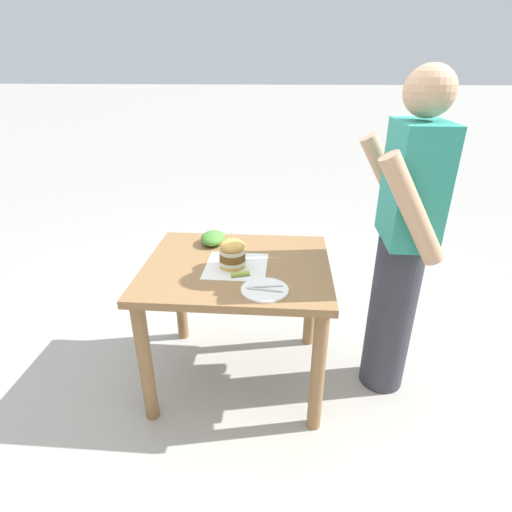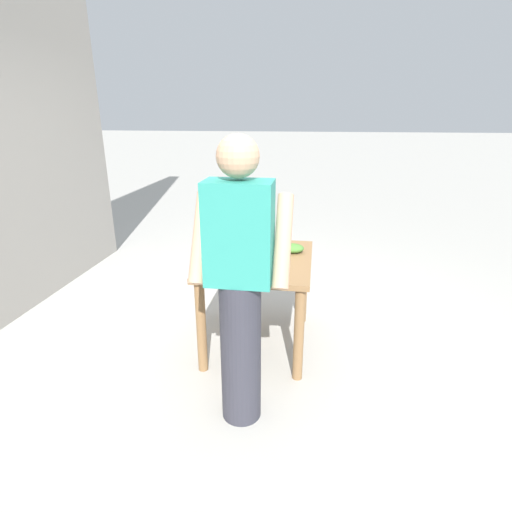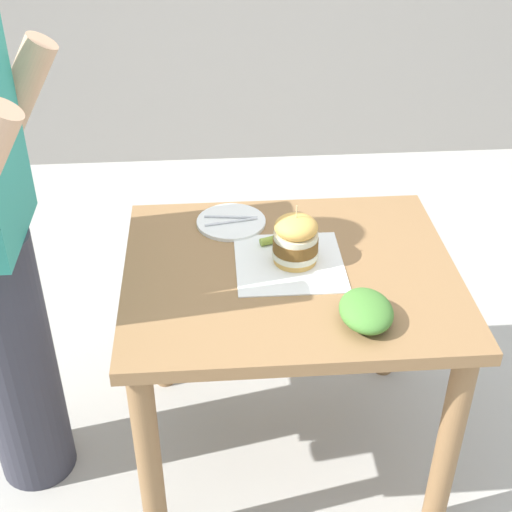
{
  "view_description": "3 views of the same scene",
  "coord_description": "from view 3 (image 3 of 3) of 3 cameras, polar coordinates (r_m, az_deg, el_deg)",
  "views": [
    {
      "loc": [
        1.84,
        0.24,
        1.68
      ],
      "look_at": [
        0.0,
        0.1,
        0.79
      ],
      "focal_mm": 28.0,
      "sensor_mm": 36.0,
      "label": 1
    },
    {
      "loc": [
        -0.41,
        2.83,
        1.78
      ],
      "look_at": [
        0.0,
        0.1,
        0.79
      ],
      "focal_mm": 28.0,
      "sensor_mm": 36.0,
      "label": 2
    },
    {
      "loc": [
        -1.68,
        0.23,
        1.92
      ],
      "look_at": [
        0.0,
        0.1,
        0.79
      ],
      "focal_mm": 50.0,
      "sensor_mm": 36.0,
      "label": 3
    }
  ],
  "objects": [
    {
      "name": "pickle_spear",
      "position": [
        2.16,
        1.49,
        1.34
      ],
      "size": [
        0.05,
        0.09,
        0.02
      ],
      "primitive_type": "cylinder",
      "rotation": [
        0.0,
        1.57,
        1.9
      ],
      "color": "#8EA83D",
      "rests_on": "serving_paper"
    },
    {
      "name": "side_salad",
      "position": [
        1.87,
        8.8,
        -4.34
      ],
      "size": [
        0.18,
        0.14,
        0.07
      ],
      "primitive_type": "ellipsoid",
      "color": "#477F33",
      "rests_on": "patio_table"
    },
    {
      "name": "sandwich",
      "position": [
        2.05,
        3.19,
        1.35
      ],
      "size": [
        0.14,
        0.14,
        0.19
      ],
      "color": "gold",
      "rests_on": "serving_paper"
    },
    {
      "name": "patio_table",
      "position": [
        2.14,
        2.67,
        -3.97
      ],
      "size": [
        0.81,
        0.96,
        0.74
      ],
      "color": "olive",
      "rests_on": "ground"
    },
    {
      "name": "side_plate_with_forks",
      "position": [
        2.27,
        -2.0,
        2.75
      ],
      "size": [
        0.22,
        0.22,
        0.02
      ],
      "color": "white",
      "rests_on": "patio_table"
    },
    {
      "name": "serving_paper",
      "position": [
        2.08,
        2.78,
        -0.55
      ],
      "size": [
        0.32,
        0.32,
        0.0
      ],
      "primitive_type": "cube",
      "rotation": [
        0.0,
        0.0,
        -0.01
      ],
      "color": "white",
      "rests_on": "patio_table"
    },
    {
      "name": "ground_plane",
      "position": [
        2.56,
        2.31,
        -14.78
      ],
      "size": [
        80.0,
        80.0,
        0.0
      ],
      "primitive_type": "plane",
      "color": "#ADAAA3"
    }
  ]
}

